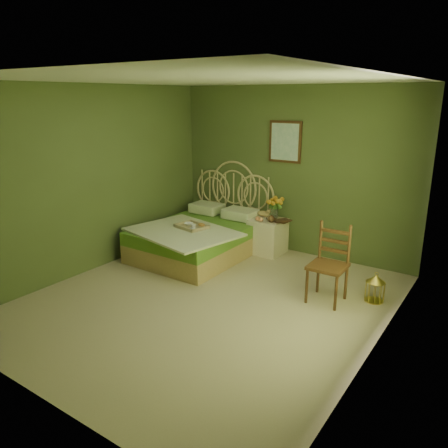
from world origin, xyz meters
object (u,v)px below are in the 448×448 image
Objects in this scene: bed at (201,236)px; birdcage at (375,289)px; nightstand at (268,231)px; chair at (331,259)px.

birdcage is (2.78, -0.14, -0.13)m from bed.
nightstand reaches higher than birdcage.
bed is at bearing 169.21° from chair.
chair is (1.43, -1.05, 0.18)m from nightstand.
bed is 2.33m from chair.
chair is (2.29, -0.40, 0.23)m from bed.
nightstand is 1.03× the size of chair.
chair is at bearing -36.19° from nightstand.
bed is at bearing -142.83° from nightstand.
nightstand is (0.86, 0.65, 0.05)m from bed.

